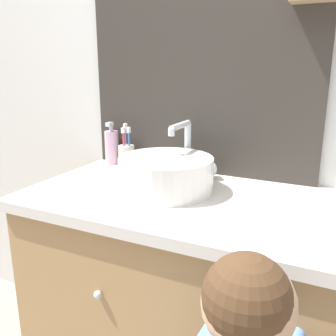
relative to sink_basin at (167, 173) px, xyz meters
name	(u,v)px	position (x,y,z in m)	size (l,w,h in m)	color
wall_back	(267,48)	(0.24, 0.29, 0.40)	(3.20, 0.18, 2.50)	silver
vanity_counter	(226,319)	(0.23, -0.03, -0.47)	(1.34, 0.59, 0.82)	#A37A4C
sink_basin	(167,173)	(0.00, 0.00, 0.00)	(0.31, 0.36, 0.21)	white
toothbrush_holder	(126,155)	(-0.27, 0.18, -0.01)	(0.06, 0.06, 0.18)	beige
soap_dispenser	(112,147)	(-0.36, 0.21, 0.01)	(0.06, 0.06, 0.18)	#CCA3BC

